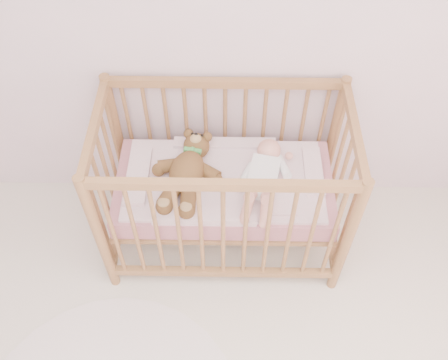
# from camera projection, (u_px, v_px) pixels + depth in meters

# --- Properties ---
(wall_back) EXTENTS (4.00, 0.02, 2.70)m
(wall_back) POSITION_uv_depth(u_px,v_px,m) (206.00, 14.00, 2.42)
(wall_back) COLOR silver
(wall_back) RESTS_ON floor
(crib) EXTENTS (1.36, 0.76, 1.00)m
(crib) POSITION_uv_depth(u_px,v_px,m) (224.00, 186.00, 2.83)
(crib) COLOR #A57A46
(crib) RESTS_ON floor
(mattress) EXTENTS (1.22, 0.62, 0.13)m
(mattress) POSITION_uv_depth(u_px,v_px,m) (224.00, 188.00, 2.84)
(mattress) COLOR #C97D89
(mattress) RESTS_ON crib
(blanket) EXTENTS (1.10, 0.58, 0.06)m
(blanket) POSITION_uv_depth(u_px,v_px,m) (224.00, 180.00, 2.79)
(blanket) COLOR pink
(blanket) RESTS_ON mattress
(baby) EXTENTS (0.40, 0.64, 0.14)m
(baby) POSITION_uv_depth(u_px,v_px,m) (264.00, 174.00, 2.71)
(baby) COLOR white
(baby) RESTS_ON blanket
(teddy_bear) EXTENTS (0.53, 0.66, 0.16)m
(teddy_bear) POSITION_uv_depth(u_px,v_px,m) (187.00, 172.00, 2.71)
(teddy_bear) COLOR brown
(teddy_bear) RESTS_ON blanket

